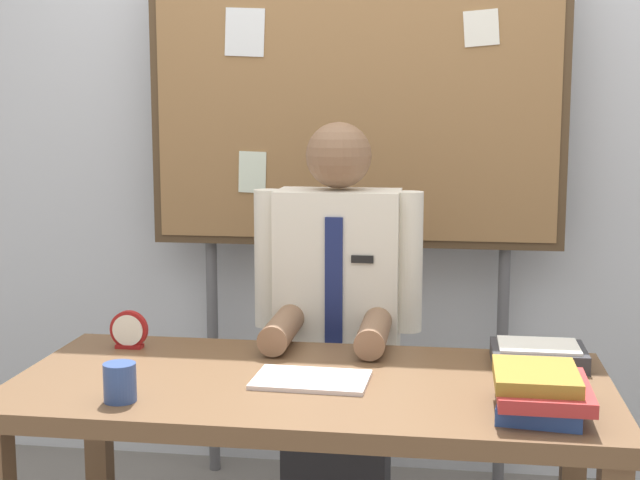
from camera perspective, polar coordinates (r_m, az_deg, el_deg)
back_wall at (r=3.53m, az=2.56°, el=6.81°), size 6.40×0.08×2.70m
desk at (r=2.43m, az=-0.62°, el=-11.00°), size 1.59×0.75×0.74m
person at (r=2.97m, az=1.14°, el=-7.08°), size 0.55×0.56×1.41m
bulletin_board at (r=3.32m, az=2.20°, el=8.42°), size 1.54×0.09×2.01m
book_stack at (r=2.20m, az=13.90°, el=-9.37°), size 0.23×0.30×0.11m
open_notebook at (r=2.38m, az=-0.56°, el=-8.93°), size 0.31×0.21×0.01m
desk_clock at (r=2.75m, az=-12.13°, el=-5.73°), size 0.11×0.04×0.11m
coffee_mug at (r=2.27m, az=-12.68°, el=-8.88°), size 0.08×0.08×0.10m
paper_tray at (r=2.60m, az=13.79°, el=-7.13°), size 0.26×0.20×0.06m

